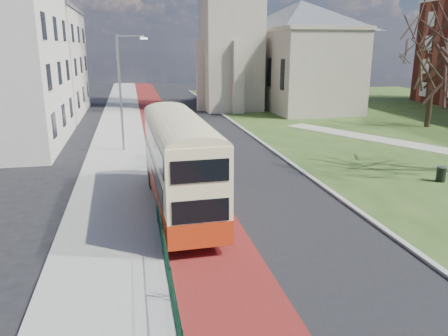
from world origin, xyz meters
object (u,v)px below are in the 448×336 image
object	(u,v)px
streetlamp	(122,87)
litter_bin	(441,174)
winter_tree_far	(435,59)
bus	(180,160)

from	to	relation	value
streetlamp	litter_bin	bearing A→B (deg)	-33.10
winter_tree_far	litter_bin	distance (m)	19.62
streetlamp	bus	size ratio (longest dim) A/B	0.78
streetlamp	bus	world-z (taller)	streetlamp
bus	litter_bin	bearing A→B (deg)	3.60
streetlamp	winter_tree_far	bearing A→B (deg)	8.80
streetlamp	winter_tree_far	xyz separation A→B (m)	(27.74, 4.29, 1.65)
streetlamp	winter_tree_far	world-z (taller)	winter_tree_far
bus	litter_bin	world-z (taller)	bus
streetlamp	winter_tree_far	distance (m)	28.12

